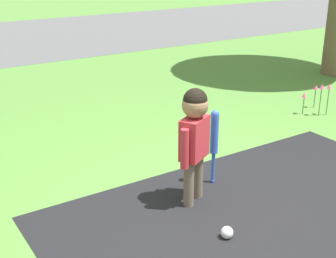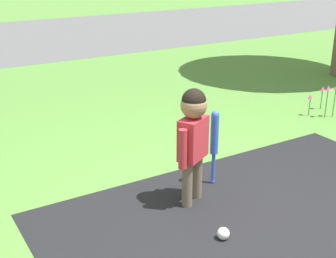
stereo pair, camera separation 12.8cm
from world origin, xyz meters
TOP-DOWN VIEW (x-y plane):
  - ground_plane at (0.00, 0.00)m, footprint 60.00×60.00m
  - child at (-0.05, 0.42)m, footprint 0.38×0.27m
  - baseball_bat at (0.31, 0.60)m, footprint 0.07×0.07m
  - sports_ball at (-0.16, -0.17)m, footprint 0.10×0.10m
  - flower_bed at (2.71, 1.43)m, footprint 0.40×0.35m

SIDE VIEW (x-z plane):
  - ground_plane at x=0.00m, z-range 0.00..0.00m
  - sports_ball at x=-0.16m, z-range 0.00..0.10m
  - flower_bed at x=2.71m, z-range 0.09..0.52m
  - baseball_bat at x=0.31m, z-range 0.11..0.83m
  - child at x=-0.05m, z-range 0.15..1.17m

